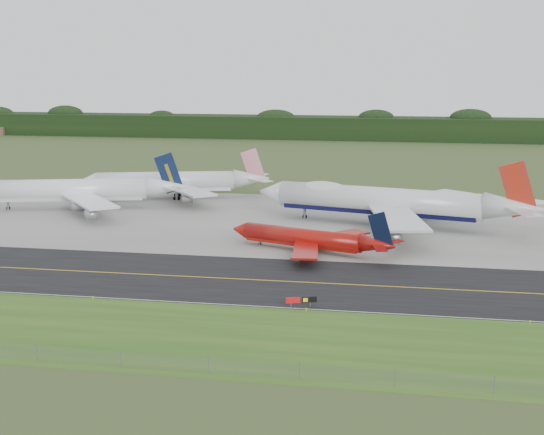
{
  "coord_description": "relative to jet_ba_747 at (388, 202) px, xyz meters",
  "views": [
    {
      "loc": [
        18.29,
        -137.88,
        39.44
      ],
      "look_at": [
        -9.97,
        22.0,
        6.71
      ],
      "focal_mm": 50.0,
      "sensor_mm": 36.0,
      "label": 1
    }
  ],
  "objects": [
    {
      "name": "edge_marker_left",
      "position": [
        -48.23,
        -69.98,
        -5.9
      ],
      "size": [
        0.16,
        0.16,
        0.5
      ],
      "primitive_type": "cylinder",
      "color": "yellow",
      "rests_on": "ground"
    },
    {
      "name": "taxiway_edge_line",
      "position": [
        -14.5,
        -68.98,
        -6.12
      ],
      "size": [
        400.0,
        0.25,
        0.0
      ],
      "primitive_type": "cube",
      "color": "silver",
      "rests_on": "taxiway"
    },
    {
      "name": "jet_star_tail",
      "position": [
        -63.87,
        29.26,
        -1.14
      ],
      "size": [
        56.22,
        46.07,
        15.01
      ],
      "color": "silver",
      "rests_on": "ground"
    },
    {
      "name": "taxiway",
      "position": [
        -14.5,
        -53.48,
        -6.14
      ],
      "size": [
        400.0,
        32.0,
        0.02
      ],
      "primitive_type": "cube",
      "color": "black",
      "rests_on": "ground"
    },
    {
      "name": "edge_marker_center",
      "position": [
        -11.29,
        -69.98,
        -5.9
      ],
      "size": [
        0.16,
        0.16,
        0.5
      ],
      "primitive_type": "cylinder",
      "color": "yellow",
      "rests_on": "ground"
    },
    {
      "name": "ground",
      "position": [
        -14.5,
        -49.48,
        -6.15
      ],
      "size": [
        600.0,
        600.0,
        0.0
      ],
      "primitive_type": "plane",
      "color": "#394F25",
      "rests_on": "ground"
    },
    {
      "name": "horizon_treeline",
      "position": [
        -14.5,
        224.29,
        -0.68
      ],
      "size": [
        700.0,
        25.0,
        12.0
      ],
      "color": "black",
      "rests_on": "ground"
    },
    {
      "name": "jet_red_737",
      "position": [
        -15.51,
        -30.18,
        -3.27
      ],
      "size": [
        37.51,
        29.73,
        10.41
      ],
      "color": "#980F0B",
      "rests_on": "ground"
    },
    {
      "name": "jet_navy_gold",
      "position": [
        -85.27,
        8.45,
        -1.01
      ],
      "size": [
        59.79,
        51.01,
        15.63
      ],
      "color": "white",
      "rests_on": "ground"
    },
    {
      "name": "perimeter_fence",
      "position": [
        -14.5,
        -97.48,
        -5.05
      ],
      "size": [
        320.0,
        0.1,
        320.0
      ],
      "color": "slate",
      "rests_on": "ground"
    },
    {
      "name": "jet_ba_747",
      "position": [
        0.0,
        0.0,
        0.0
      ],
      "size": [
        71.09,
        57.84,
        18.06
      ],
      "color": "silver",
      "rests_on": "ground"
    },
    {
      "name": "taxiway_centreline",
      "position": [
        -14.5,
        -53.48,
        -6.12
      ],
      "size": [
        400.0,
        0.4,
        0.0
      ],
      "primitive_type": "cube",
      "color": "gold",
      "rests_on": "taxiway"
    },
    {
      "name": "apron",
      "position": [
        -14.5,
        1.52,
        -6.14
      ],
      "size": [
        400.0,
        78.0,
        0.01
      ],
      "primitive_type": "cube",
      "color": "slate",
      "rests_on": "ground"
    },
    {
      "name": "taxiway_sign",
      "position": [
        -12.36,
        -68.09,
        -4.93
      ],
      "size": [
        5.0,
        1.75,
        1.73
      ],
      "color": "slate",
      "rests_on": "ground"
    },
    {
      "name": "edge_marker_right",
      "position": [
        23.84,
        -69.98,
        -5.9
      ],
      "size": [
        0.16,
        0.16,
        0.5
      ],
      "primitive_type": "cylinder",
      "color": "yellow",
      "rests_on": "ground"
    },
    {
      "name": "grass_verge",
      "position": [
        -14.5,
        -84.48,
        -6.14
      ],
      "size": [
        400.0,
        30.0,
        0.01
      ],
      "primitive_type": "cube",
      "color": "#2A5218",
      "rests_on": "ground"
    }
  ]
}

